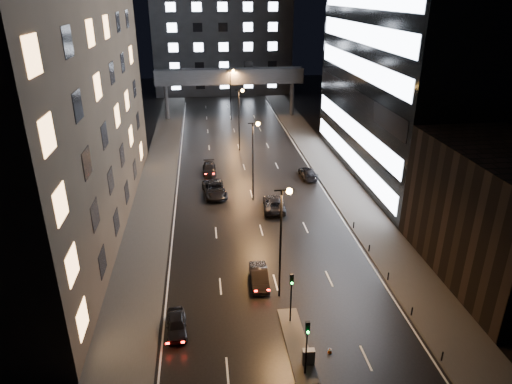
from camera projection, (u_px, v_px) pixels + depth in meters
ground at (244, 167)px, 68.66m from camera, size 160.00×160.00×0.00m
sidewalk_left at (157, 183)px, 62.72m from camera, size 5.00×110.00×0.15m
sidewalk_right at (334, 175)px, 65.44m from camera, size 5.00×110.00×0.15m
building_left at (24, 40)px, 43.61m from camera, size 15.00×48.00×40.00m
building_right_low at (502, 217)px, 40.24m from camera, size 10.00×18.00×12.00m
building_right_glass at (438, 6)px, 58.69m from camera, size 20.00×36.00×45.00m
building_far at (222, 42)px, 116.34m from camera, size 34.00×14.00×25.00m
skybridge at (230, 77)px, 92.57m from camera, size 30.00×3.00×10.00m
median_island at (296, 343)px, 34.12m from camera, size 1.60×8.00×0.15m
traffic_signal_near at (291, 290)px, 35.17m from camera, size 0.28×0.34×4.40m
traffic_signal_far at (307, 339)px, 30.17m from camera, size 0.28×0.34×4.40m
bollard_row at (399, 293)px, 39.14m from camera, size 0.12×25.12×0.90m
streetlight_near at (283, 230)px, 36.97m from camera, size 1.45×0.50×10.15m
streetlight_mid_a at (254, 151)px, 55.15m from camera, size 1.45×0.50×10.15m
streetlight_mid_b at (240, 112)px, 73.33m from camera, size 1.45×0.50×10.15m
streetlight_far at (231, 88)px, 91.51m from camera, size 1.45×0.50×10.15m
car_away_a at (176, 324)px, 35.19m from camera, size 1.83×3.92×1.30m
car_away_b at (259, 277)px, 40.97m from camera, size 1.63×4.41×1.44m
car_away_c at (215, 189)px, 58.82m from camera, size 3.35×6.18×1.65m
car_away_d at (209, 169)px, 66.06m from camera, size 1.92×4.70×1.36m
car_toward_a at (274, 203)px, 55.06m from camera, size 3.04×5.72×1.53m
car_toward_b at (308, 173)px, 64.48m from camera, size 2.11×4.92×1.41m
utility_cabinet at (308, 357)px, 31.95m from camera, size 0.89×0.48×1.20m
cone_b at (330, 350)px, 33.25m from camera, size 0.33×0.33×0.45m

